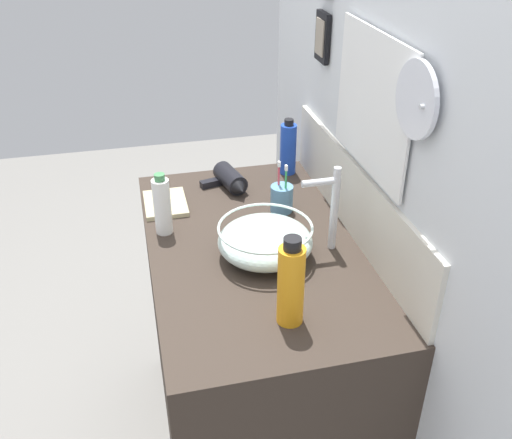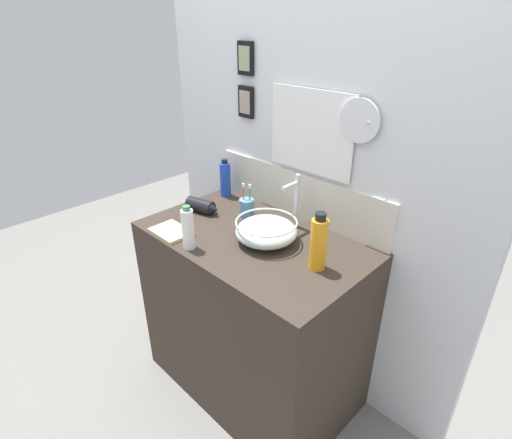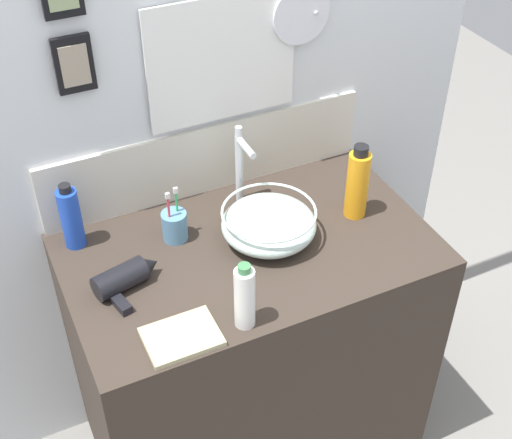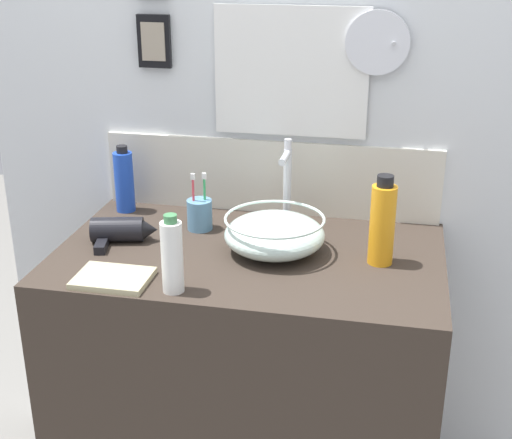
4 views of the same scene
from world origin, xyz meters
name	(u,v)px [view 4 (image 4 of 4)]	position (x,y,z in m)	size (l,w,h in m)	color
vanity_counter	(249,393)	(0.00, 0.00, 0.47)	(1.07, 0.64, 0.94)	#382D26
back_panel	(272,132)	(0.00, 0.35, 1.19)	(1.85, 0.10, 2.37)	silver
glass_bowl_sink	(275,234)	(0.07, 0.02, 0.99)	(0.28, 0.28, 0.10)	silver
faucet	(287,178)	(0.07, 0.21, 1.09)	(0.02, 0.11, 0.27)	silver
hair_drier	(122,231)	(-0.37, 0.00, 0.97)	(0.20, 0.16, 0.07)	black
toothbrush_cup	(200,214)	(-0.18, 0.13, 0.98)	(0.07, 0.07, 0.18)	#598CB2
soap_dispenser	(124,181)	(-0.45, 0.23, 1.04)	(0.06, 0.06, 0.21)	blue
lotion_bottle	(172,256)	(-0.13, -0.26, 1.03)	(0.05, 0.05, 0.20)	white
shampoo_bottle	(382,223)	(0.36, 0.01, 1.05)	(0.07, 0.07, 0.25)	orange
hand_towel	(113,278)	(-0.30, -0.24, 0.94)	(0.19, 0.14, 0.02)	tan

